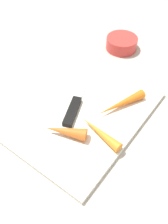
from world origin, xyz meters
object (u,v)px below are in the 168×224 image
(knife, at_px, (74,108))
(small_bowl, at_px, (122,43))
(cutting_board, at_px, (84,114))
(carrot_medium, at_px, (100,132))
(carrot_shortest, at_px, (65,131))
(carrot_longest, at_px, (121,104))

(knife, distance_m, small_bowl, 0.31)
(cutting_board, height_order, small_bowl, small_bowl)
(carrot_medium, relative_size, small_bowl, 1.18)
(carrot_medium, xyz_separation_m, carrot_shortest, (-0.05, 0.06, 0.00))
(carrot_longest, xyz_separation_m, carrot_shortest, (-0.15, 0.05, 0.00))
(carrot_shortest, bearing_deg, small_bowl, -101.70)
(carrot_longest, bearing_deg, knife, -27.19)
(cutting_board, height_order, knife, knife)
(carrot_shortest, height_order, small_bowl, carrot_shortest)
(cutting_board, relative_size, carrot_medium, 3.16)
(cutting_board, distance_m, carrot_medium, 0.08)
(carrot_longest, distance_m, carrot_medium, 0.10)
(cutting_board, xyz_separation_m, small_bowl, (0.30, 0.07, 0.01))
(carrot_shortest, bearing_deg, knife, -89.11)
(knife, xyz_separation_m, small_bowl, (0.30, 0.05, 0.00))
(carrot_shortest, bearing_deg, cutting_board, -107.86)
(cutting_board, xyz_separation_m, carrot_shortest, (-0.08, -0.01, 0.02))
(carrot_longest, relative_size, small_bowl, 1.39)
(cutting_board, xyz_separation_m, carrot_medium, (-0.03, -0.07, 0.02))
(small_bowl, bearing_deg, knife, -170.99)
(cutting_board, height_order, carrot_medium, carrot_medium)
(knife, height_order, small_bowl, small_bowl)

